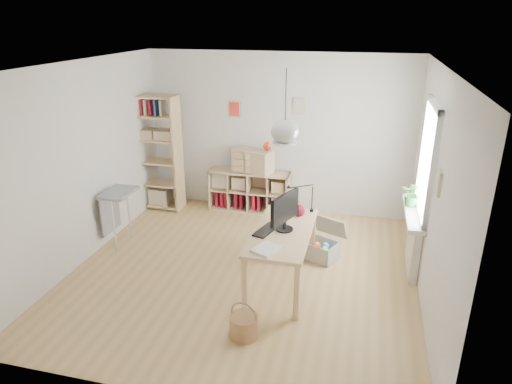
% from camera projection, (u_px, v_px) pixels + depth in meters
% --- Properties ---
extents(ground, '(4.50, 4.50, 0.00)m').
position_uv_depth(ground, '(243.00, 272.00, 6.15)').
color(ground, tan).
rests_on(ground, ground).
extents(room_shell, '(4.50, 4.50, 4.50)m').
position_uv_depth(room_shell, '(285.00, 131.00, 5.17)').
color(room_shell, white).
rests_on(room_shell, ground).
extents(window_unit, '(0.07, 1.16, 1.46)m').
position_uv_depth(window_unit, '(428.00, 161.00, 5.64)').
color(window_unit, white).
rests_on(window_unit, ground).
extents(radiator, '(0.10, 0.80, 0.80)m').
position_uv_depth(radiator, '(414.00, 243.00, 6.06)').
color(radiator, white).
rests_on(radiator, ground).
extents(windowsill, '(0.22, 1.20, 0.06)m').
position_uv_depth(windowsill, '(414.00, 213.00, 5.92)').
color(windowsill, white).
rests_on(windowsill, radiator).
extents(desk, '(0.70, 1.50, 0.75)m').
position_uv_depth(desk, '(282.00, 237.00, 5.66)').
color(desk, '#DDB47F').
rests_on(desk, ground).
extents(cube_shelf, '(1.40, 0.38, 0.72)m').
position_uv_depth(cube_shelf, '(249.00, 193.00, 8.03)').
color(cube_shelf, beige).
rests_on(cube_shelf, ground).
extents(tall_bookshelf, '(0.80, 0.38, 2.00)m').
position_uv_depth(tall_bookshelf, '(157.00, 148.00, 7.84)').
color(tall_bookshelf, '#DDB47F').
rests_on(tall_bookshelf, ground).
extents(side_table, '(0.40, 0.55, 0.85)m').
position_uv_depth(side_table, '(116.00, 202.00, 6.68)').
color(side_table, '#949497').
rests_on(side_table, ground).
extents(chair, '(0.45, 0.45, 0.83)m').
position_uv_depth(chair, '(285.00, 227.00, 6.37)').
color(chair, '#949497').
rests_on(chair, ground).
extents(wicker_basket, '(0.31, 0.30, 0.42)m').
position_uv_depth(wicker_basket, '(244.00, 325.00, 4.88)').
color(wicker_basket, '#966C43').
rests_on(wicker_basket, ground).
extents(storage_chest, '(0.70, 0.73, 0.54)m').
position_uv_depth(storage_chest, '(321.00, 245.00, 6.48)').
color(storage_chest, '#AFAFAA').
rests_on(storage_chest, ground).
extents(monitor, '(0.25, 0.52, 0.47)m').
position_uv_depth(monitor, '(285.00, 210.00, 5.55)').
color(monitor, black).
rests_on(monitor, desk).
extents(keyboard, '(0.28, 0.46, 0.02)m').
position_uv_depth(keyboard, '(266.00, 230.00, 5.61)').
color(keyboard, black).
rests_on(keyboard, desk).
extents(task_lamp, '(0.37, 0.13, 0.39)m').
position_uv_depth(task_lamp, '(299.00, 193.00, 6.07)').
color(task_lamp, black).
rests_on(task_lamp, desk).
extents(yarn_ball, '(0.16, 0.16, 0.16)m').
position_uv_depth(yarn_ball, '(299.00, 211.00, 6.00)').
color(yarn_ball, '#48090E').
rests_on(yarn_ball, desk).
extents(paper_tray, '(0.35, 0.38, 0.03)m').
position_uv_depth(paper_tray, '(266.00, 249.00, 5.15)').
color(paper_tray, white).
rests_on(paper_tray, desk).
extents(drawer_chest, '(0.75, 0.53, 0.39)m').
position_uv_depth(drawer_chest, '(253.00, 161.00, 7.75)').
color(drawer_chest, beige).
rests_on(drawer_chest, cube_shelf).
extents(red_vase, '(0.13, 0.13, 0.16)m').
position_uv_depth(red_vase, '(267.00, 146.00, 7.60)').
color(red_vase, '#A9290E').
rests_on(red_vase, drawer_chest).
extents(potted_plant, '(0.39, 0.37, 0.34)m').
position_uv_depth(potted_plant, '(413.00, 194.00, 6.01)').
color(potted_plant, '#235921').
rests_on(potted_plant, windowsill).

